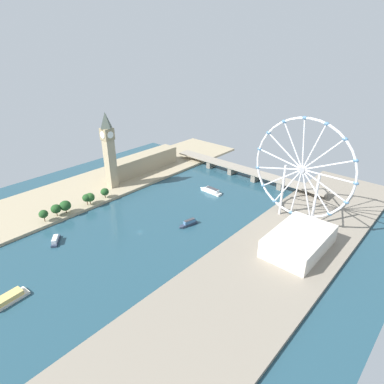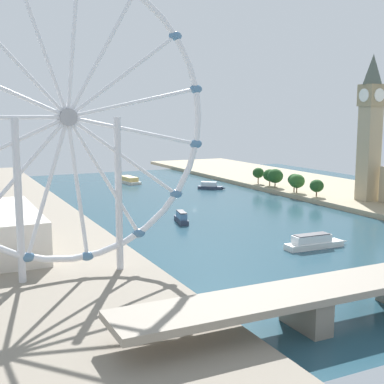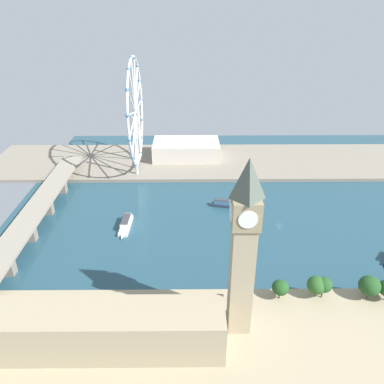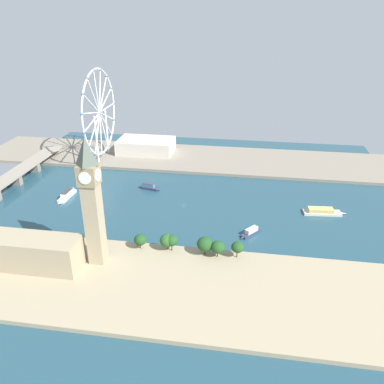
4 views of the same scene
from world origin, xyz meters
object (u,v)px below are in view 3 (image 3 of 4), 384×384
object	(u,v)px
parliament_block	(108,330)
river_bridge	(33,216)
clock_tower	(243,248)
riverside_hall	(186,149)
ferris_wheel	(136,113)
tour_boat_2	(126,224)
tour_boat_1	(223,204)

from	to	relation	value
parliament_block	river_bridge	size ratio (longest dim) A/B	0.48
clock_tower	riverside_hall	bearing A→B (deg)	6.71
ferris_wheel	tour_boat_2	size ratio (longest dim) A/B	3.22
clock_tower	tour_boat_2	bearing A→B (deg)	35.64
tour_boat_2	river_bridge	bearing A→B (deg)	-90.09
tour_boat_1	tour_boat_2	bearing A→B (deg)	-145.17
parliament_block	ferris_wheel	distance (m)	217.32
ferris_wheel	tour_boat_2	bearing A→B (deg)	-178.82
clock_tower	riverside_hall	size ratio (longest dim) A/B	1.36
ferris_wheel	riverside_hall	distance (m)	67.59
ferris_wheel	clock_tower	bearing A→B (deg)	-160.38
tour_boat_2	parliament_block	bearing A→B (deg)	6.47
riverside_hall	river_bridge	world-z (taller)	riverside_hall
parliament_block	tour_boat_2	xyz separation A→B (m)	(109.38, 9.02, -11.43)
clock_tower	riverside_hall	xyz separation A→B (m)	(224.69, 26.44, -38.33)
tour_boat_1	tour_boat_2	size ratio (longest dim) A/B	0.68
parliament_block	ferris_wheel	size ratio (longest dim) A/B	1.03
tour_boat_1	tour_boat_2	world-z (taller)	tour_boat_2
clock_tower	riverside_hall	world-z (taller)	clock_tower
parliament_block	river_bridge	xyz separation A→B (m)	(111.52, 75.13, -5.58)
clock_tower	tour_boat_2	world-z (taller)	clock_tower
parliament_block	riverside_hall	distance (m)	239.88
clock_tower	river_bridge	world-z (taller)	clock_tower
tour_boat_1	riverside_hall	bearing A→B (deg)	119.39
riverside_hall	tour_boat_2	distance (m)	135.33
parliament_block	tour_boat_2	world-z (taller)	parliament_block
clock_tower	tour_boat_1	world-z (taller)	clock_tower
tour_boat_2	tour_boat_1	bearing A→B (deg)	113.88
clock_tower	parliament_block	bearing A→B (deg)	101.97
river_bridge	ferris_wheel	bearing A→B (deg)	-32.21
clock_tower	river_bridge	distance (m)	172.53
parliament_block	riverside_hall	bearing A→B (deg)	-8.11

